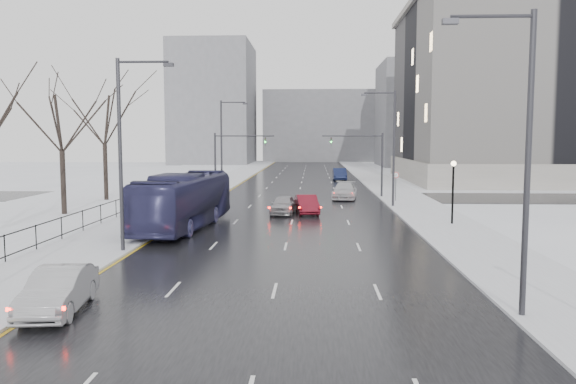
# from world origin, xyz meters

# --- Properties ---
(road) EXTENTS (16.00, 150.00, 0.04)m
(road) POSITION_xyz_m (0.00, 60.00, 0.02)
(road) COLOR black
(road) RESTS_ON ground
(cross_road) EXTENTS (130.00, 10.00, 0.04)m
(cross_road) POSITION_xyz_m (0.00, 48.00, 0.02)
(cross_road) COLOR black
(cross_road) RESTS_ON ground
(sidewalk_left) EXTENTS (5.00, 150.00, 0.16)m
(sidewalk_left) POSITION_xyz_m (-10.50, 60.00, 0.08)
(sidewalk_left) COLOR silver
(sidewalk_left) RESTS_ON ground
(sidewalk_right) EXTENTS (5.00, 150.00, 0.16)m
(sidewalk_right) POSITION_xyz_m (10.50, 60.00, 0.08)
(sidewalk_right) COLOR silver
(sidewalk_right) RESTS_ON ground
(park_strip) EXTENTS (14.00, 150.00, 0.12)m
(park_strip) POSITION_xyz_m (-20.00, 60.00, 0.06)
(park_strip) COLOR white
(park_strip) RESTS_ON ground
(tree_park_d) EXTENTS (8.75, 8.75, 12.50)m
(tree_park_d) POSITION_xyz_m (-17.80, 34.00, 0.00)
(tree_park_d) COLOR black
(tree_park_d) RESTS_ON ground
(tree_park_e) EXTENTS (9.45, 9.45, 13.50)m
(tree_park_e) POSITION_xyz_m (-18.20, 44.00, 0.00)
(tree_park_e) COLOR black
(tree_park_e) RESTS_ON ground
(iron_fence) EXTENTS (0.06, 70.00, 1.30)m
(iron_fence) POSITION_xyz_m (-13.00, 30.00, 0.91)
(iron_fence) COLOR black
(iron_fence) RESTS_ON sidewalk_left
(streetlight_r_near) EXTENTS (2.95, 0.25, 10.00)m
(streetlight_r_near) POSITION_xyz_m (8.17, 10.00, 5.62)
(streetlight_r_near) COLOR #2D2D33
(streetlight_r_near) RESTS_ON ground
(streetlight_r_mid) EXTENTS (2.95, 0.25, 10.00)m
(streetlight_r_mid) POSITION_xyz_m (8.17, 40.00, 5.62)
(streetlight_r_mid) COLOR #2D2D33
(streetlight_r_mid) RESTS_ON ground
(streetlight_l_near) EXTENTS (2.95, 0.25, 10.00)m
(streetlight_l_near) POSITION_xyz_m (-8.17, 20.00, 5.62)
(streetlight_l_near) COLOR #2D2D33
(streetlight_l_near) RESTS_ON ground
(streetlight_l_far) EXTENTS (2.95, 0.25, 10.00)m
(streetlight_l_far) POSITION_xyz_m (-8.17, 52.00, 5.62)
(streetlight_l_far) COLOR #2D2D33
(streetlight_l_far) RESTS_ON ground
(lamppost_r_mid) EXTENTS (0.36, 0.36, 4.28)m
(lamppost_r_mid) POSITION_xyz_m (11.00, 30.00, 2.94)
(lamppost_r_mid) COLOR black
(lamppost_r_mid) RESTS_ON sidewalk_right
(mast_signal_right) EXTENTS (6.10, 0.33, 6.50)m
(mast_signal_right) POSITION_xyz_m (7.33, 48.00, 4.11)
(mast_signal_right) COLOR #2D2D33
(mast_signal_right) RESTS_ON ground
(mast_signal_left) EXTENTS (6.10, 0.33, 6.50)m
(mast_signal_left) POSITION_xyz_m (-7.33, 48.00, 4.11)
(mast_signal_left) COLOR #2D2D33
(mast_signal_left) RESTS_ON ground
(no_uturn_sign) EXTENTS (0.60, 0.06, 2.70)m
(no_uturn_sign) POSITION_xyz_m (9.20, 44.00, 2.30)
(no_uturn_sign) COLOR #2D2D33
(no_uturn_sign) RESTS_ON sidewalk_right
(civic_building) EXTENTS (41.00, 31.00, 24.80)m
(civic_building) POSITION_xyz_m (35.00, 72.00, 11.21)
(civic_building) COLOR gray
(civic_building) RESTS_ON ground
(bldg_far_right) EXTENTS (24.00, 20.00, 22.00)m
(bldg_far_right) POSITION_xyz_m (28.00, 115.00, 11.00)
(bldg_far_right) COLOR slate
(bldg_far_right) RESTS_ON ground
(bldg_far_left) EXTENTS (18.00, 22.00, 28.00)m
(bldg_far_left) POSITION_xyz_m (-22.00, 125.00, 14.00)
(bldg_far_left) COLOR slate
(bldg_far_left) RESTS_ON ground
(bldg_far_center) EXTENTS (30.00, 18.00, 18.00)m
(bldg_far_center) POSITION_xyz_m (4.00, 140.00, 9.00)
(bldg_far_center) COLOR slate
(bldg_far_center) RESTS_ON ground
(sedan_left_near) EXTENTS (2.14, 4.73, 1.50)m
(sedan_left_near) POSITION_xyz_m (-7.20, 10.00, 0.79)
(sedan_left_near) COLOR #9D9DA1
(sedan_left_near) RESTS_ON road
(bus) EXTENTS (4.19, 13.29, 3.64)m
(bus) POSITION_xyz_m (-7.00, 28.04, 1.86)
(bus) COLOR navy
(bus) RESTS_ON road
(sedan_center_near) EXTENTS (2.08, 4.48, 1.49)m
(sedan_center_near) POSITION_xyz_m (-0.82, 35.17, 0.78)
(sedan_center_near) COLOR #949398
(sedan_center_near) RESTS_ON road
(sedan_right_near) EXTENTS (2.15, 4.64, 1.47)m
(sedan_right_near) POSITION_xyz_m (1.01, 35.51, 0.78)
(sedan_right_near) COLOR maroon
(sedan_right_near) RESTS_ON road
(sedan_right_far) EXTENTS (2.86, 5.77, 1.61)m
(sedan_right_far) POSITION_xyz_m (4.60, 46.55, 0.85)
(sedan_right_far) COLOR #B6B7BB
(sedan_right_far) RESTS_ON road
(sedan_right_distant) EXTENTS (1.87, 5.22, 1.71)m
(sedan_right_distant) POSITION_xyz_m (5.29, 70.97, 0.90)
(sedan_right_distant) COLOR #172047
(sedan_right_distant) RESTS_ON road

